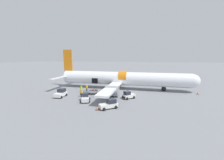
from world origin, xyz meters
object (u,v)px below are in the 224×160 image
ground_crew_driver (81,93)px  baggage_tug_mid (109,105)px  baggage_tug_lead (128,95)px  suitcase_on_tarmac_upright (95,96)px  airplane (121,79)px  ground_crew_loader_a (87,88)px  baggage_tug_rear (61,93)px  suitcase_on_tarmac_spare (81,94)px  ground_crew_loader_b (81,89)px  baggage_tug_spare (86,98)px  baggage_cart_loading (93,92)px

ground_crew_driver → baggage_tug_mid: bearing=-34.3°
baggage_tug_lead → ground_crew_driver: (-10.11, -1.14, 0.22)m
ground_crew_driver → suitcase_on_tarmac_upright: 3.17m
airplane → ground_crew_loader_a: size_ratio=21.74×
baggage_tug_rear → suitcase_on_tarmac_upright: bearing=9.1°
airplane → suitcase_on_tarmac_upright: 10.67m
suitcase_on_tarmac_spare → baggage_tug_mid: bearing=-38.0°
suitcase_on_tarmac_spare → baggage_tug_lead: bearing=-0.5°
baggage_tug_lead → suitcase_on_tarmac_upright: 7.08m
ground_crew_loader_b → suitcase_on_tarmac_spare: ground_crew_loader_b is taller
airplane → ground_crew_loader_a: bearing=-148.8°
airplane → baggage_tug_spare: bearing=-111.8°
baggage_tug_lead → suitcase_on_tarmac_upright: (-7.02, -0.84, -0.42)m
baggage_cart_loading → ground_crew_loader_b: (-3.58, 1.10, 0.32)m
baggage_tug_spare → ground_crew_driver: bearing=130.1°
suitcase_on_tarmac_upright → baggage_cart_loading: bearing=119.4°
ground_crew_loader_a → suitcase_on_tarmac_spare: size_ratio=2.73×
ground_crew_loader_b → suitcase_on_tarmac_upright: ground_crew_loader_b is taller
baggage_cart_loading → ground_crew_loader_b: size_ratio=2.11×
baggage_tug_mid → ground_crew_loader_a: bearing=129.9°
baggage_tug_mid → baggage_tug_spare: (-5.49, 2.64, 0.02)m
baggage_tug_spare → ground_crew_driver: size_ratio=1.92×
suitcase_on_tarmac_spare → suitcase_on_tarmac_upright: bearing=-14.2°
baggage_tug_spare → ground_crew_loader_b: bearing=122.2°
baggage_tug_spare → ground_crew_loader_b: (-4.01, 6.38, 0.18)m
airplane → suitcase_on_tarmac_spare: bearing=-132.0°
ground_crew_driver → baggage_tug_lead: bearing=6.4°
baggage_tug_lead → suitcase_on_tarmac_upright: size_ratio=4.44×
airplane → baggage_tug_mid: 15.22m
airplane → baggage_tug_mid: (0.53, -15.07, -2.09)m
baggage_cart_loading → suitcase_on_tarmac_upright: 2.77m
baggage_tug_lead → suitcase_on_tarmac_spare: baggage_tug_lead is taller
baggage_tug_mid → ground_crew_loader_a: (-8.55, 10.22, 0.24)m
baggage_tug_rear → baggage_tug_spare: (6.58, -1.68, -0.05)m
baggage_tug_rear → suitcase_on_tarmac_spare: size_ratio=4.95×
baggage_tug_rear → ground_crew_driver: baggage_tug_rear is taller
suitcase_on_tarmac_upright → ground_crew_loader_b: bearing=144.7°
suitcase_on_tarmac_upright → baggage_tug_rear: bearing=-170.9°
ground_crew_loader_b → ground_crew_driver: 4.22m
baggage_tug_rear → ground_crew_driver: size_ratio=1.84×
baggage_tug_spare → ground_crew_driver: ground_crew_driver is taller
baggage_tug_lead → baggage_tug_spare: baggage_tug_spare is taller
ground_crew_loader_a → ground_crew_loader_b: (-0.95, -1.20, -0.04)m
baggage_cart_loading → suitcase_on_tarmac_spare: (-2.36, -1.46, -0.29)m
airplane → baggage_cart_loading: bearing=-127.0°
baggage_cart_loading → suitcase_on_tarmac_spare: size_ratio=5.52×
baggage_tug_lead → baggage_cart_loading: baggage_tug_lead is taller
suitcase_on_tarmac_upright → suitcase_on_tarmac_spare: 3.83m
baggage_tug_spare → baggage_tug_lead: bearing=25.1°
baggage_cart_loading → ground_crew_loader_b: ground_crew_loader_b is taller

